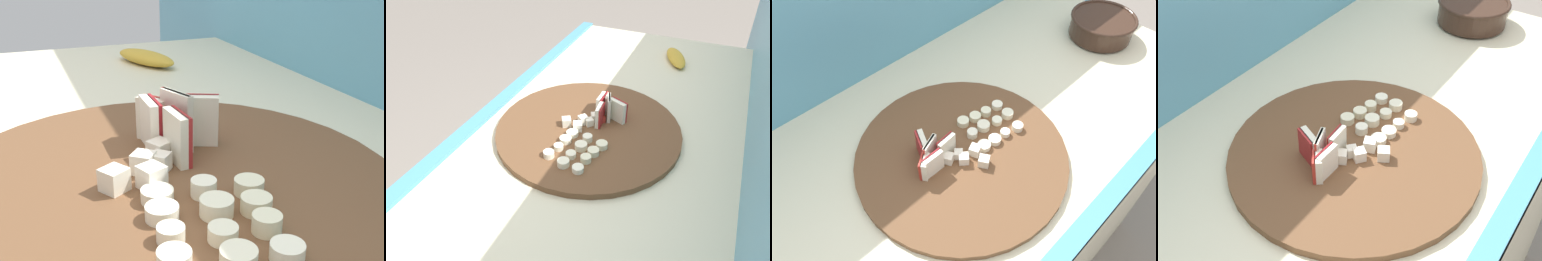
{
  "view_description": "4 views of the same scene",
  "coord_description": "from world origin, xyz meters",
  "views": [
    {
      "loc": [
        0.38,
        -0.16,
        1.17
      ],
      "look_at": [
        -0.01,
        -0.01,
        1.0
      ],
      "focal_mm": 44.48,
      "sensor_mm": 36.0,
      "label": 1
    },
    {
      "loc": [
        0.67,
        0.23,
        1.49
      ],
      "look_at": [
        0.02,
        -0.04,
        0.97
      ],
      "focal_mm": 34.18,
      "sensor_mm": 36.0,
      "label": 2
    },
    {
      "loc": [
        -0.35,
        -0.38,
        1.59
      ],
      "look_at": [
        0.02,
        -0.0,
        0.98
      ],
      "focal_mm": 34.39,
      "sensor_mm": 36.0,
      "label": 3
    },
    {
      "loc": [
        -0.55,
        -0.38,
        1.54
      ],
      "look_at": [
        0.0,
        -0.01,
        0.98
      ],
      "focal_mm": 44.58,
      "sensor_mm": 36.0,
      "label": 4
    }
  ],
  "objects": [
    {
      "name": "apple_wedge_fan",
      "position": [
        -0.08,
        -0.0,
        0.98
      ],
      "size": [
        0.11,
        0.08,
        0.06
      ],
      "color": "maroon",
      "rests_on": "cutting_board"
    },
    {
      "name": "banana_slice_rows",
      "position": [
        0.08,
        -0.02,
        0.96
      ],
      "size": [
        0.14,
        0.12,
        0.02
      ],
      "color": "white",
      "rests_on": "cutting_board"
    },
    {
      "name": "tile_backsplash",
      "position": [
        0.0,
        0.35,
        0.71
      ],
      "size": [
        2.4,
        0.04,
        1.43
      ],
      "primitive_type": "cube",
      "color": "#5BA3C1",
      "rests_on": "ground"
    },
    {
      "name": "cutting_board",
      "position": [
        -0.02,
        -0.03,
        0.95
      ],
      "size": [
        0.46,
        0.46,
        0.02
      ],
      "primitive_type": "cylinder",
      "color": "brown",
      "rests_on": "tiled_countertop"
    },
    {
      "name": "apple_dice_pile",
      "position": [
        -0.03,
        -0.05,
        0.97
      ],
      "size": [
        0.08,
        0.1,
        0.02
      ],
      "color": "#EFE5CC",
      "rests_on": "cutting_board"
    },
    {
      "name": "ceramic_bowl",
      "position": [
        0.58,
        0.0,
        0.98
      ],
      "size": [
        0.19,
        0.19,
        0.07
      ],
      "color": "#382319",
      "rests_on": "tiled_countertop"
    }
  ]
}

